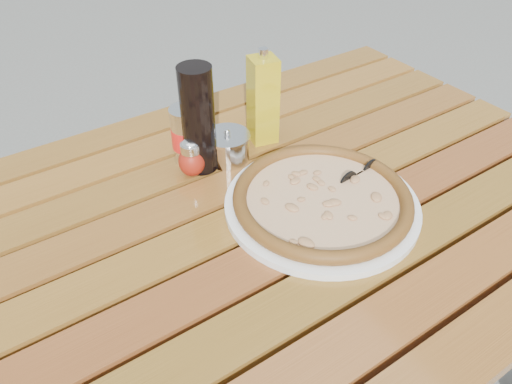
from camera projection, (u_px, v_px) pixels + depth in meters
table at (262, 240)px, 0.97m from camera, size 1.40×0.90×0.75m
plate at (322, 205)px, 0.92m from camera, size 0.47×0.47×0.01m
pizza at (322, 198)px, 0.91m from camera, size 0.39×0.39×0.03m
pepper_shaker at (191, 158)px, 0.99m from camera, size 0.07×0.07×0.08m
oregano_shaker at (208, 147)px, 1.02m from camera, size 0.06×0.06×0.08m
dark_bottle at (198, 120)px, 0.96m from camera, size 0.08×0.08×0.22m
soda_can at (188, 135)px, 1.01m from camera, size 0.08×0.08×0.12m
olive_oil_cruet at (263, 100)px, 1.05m from camera, size 0.07×0.07×0.21m
parmesan_tin at (227, 146)px, 1.03m from camera, size 0.10×0.10×0.07m
sunglasses at (358, 176)px, 0.98m from camera, size 0.11×0.03×0.04m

